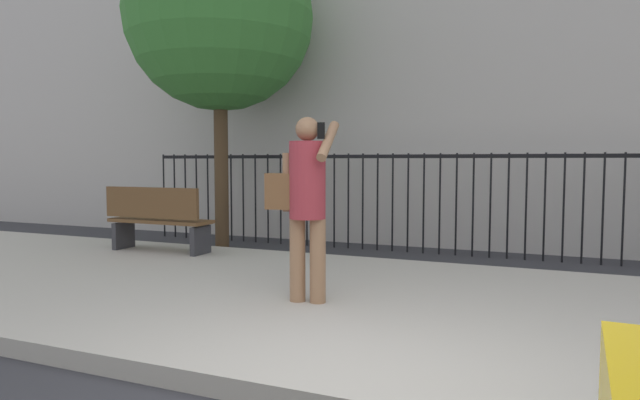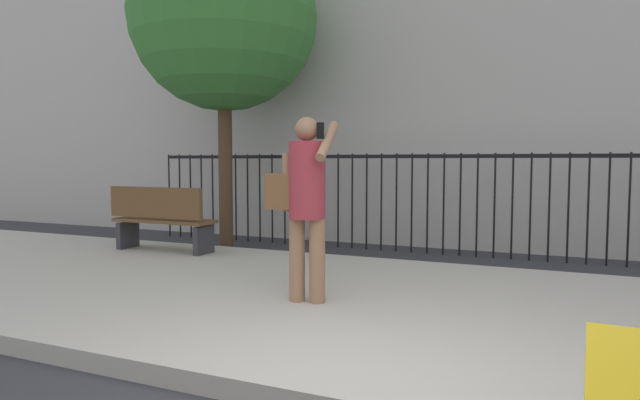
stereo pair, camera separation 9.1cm
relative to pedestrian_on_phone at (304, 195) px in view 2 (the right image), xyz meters
name	(u,v)px [view 2 (the right image)]	position (x,y,z in m)	size (l,w,h in m)	color
sidewalk	(431,314)	(1.13, 0.33, -1.09)	(28.00, 4.40, 0.15)	#B2ADA3
iron_fence	(486,191)	(1.13, 4.03, -0.14)	(12.03, 0.04, 1.60)	black
pedestrian_on_phone	(304,195)	(0.00, 0.00, 0.00)	(0.68, 0.51, 1.74)	#936B4C
street_bench	(161,218)	(-3.16, 1.74, -0.51)	(1.60, 0.45, 0.95)	brown
street_tree_near	(224,17)	(-3.02, 3.23, 2.69)	(3.11, 3.11, 5.42)	#4C3823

